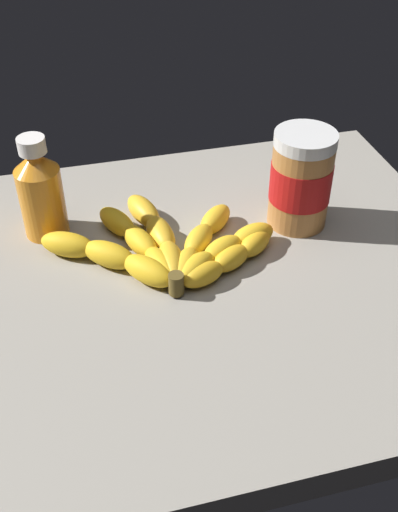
{
  "coord_description": "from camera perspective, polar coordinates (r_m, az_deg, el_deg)",
  "views": [
    {
      "loc": [
        10.62,
        60.43,
        53.45
      ],
      "look_at": [
        -4.14,
        3.22,
        5.52
      ],
      "focal_mm": 43.04,
      "sensor_mm": 36.0,
      "label": 1
    }
  ],
  "objects": [
    {
      "name": "honey_bottle",
      "position": [
        0.88,
        -14.53,
        5.84
      ],
      "size": [
        6.25,
        6.25,
        15.18
      ],
      "color": "orange",
      "rests_on": "ground_plane"
    },
    {
      "name": "ground_plane",
      "position": [
        0.83,
        -3.33,
        -3.22
      ],
      "size": [
        86.74,
        63.85,
        4.34
      ],
      "primitive_type": "cube",
      "color": "gray"
    },
    {
      "name": "banana_bunch",
      "position": [
        0.84,
        -2.67,
        0.85
      ],
      "size": [
        33.15,
        22.58,
        3.49
      ],
      "color": "gold",
      "rests_on": "ground_plane"
    },
    {
      "name": "peanut_butter_jar",
      "position": [
        0.89,
        9.45,
        7.0
      ],
      "size": [
        8.79,
        8.79,
        14.46
      ],
      "color": "#B27238",
      "rests_on": "ground_plane"
    }
  ]
}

